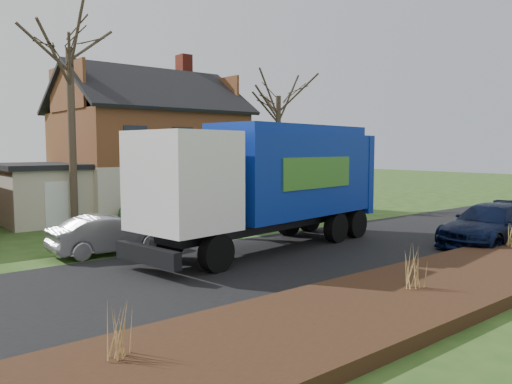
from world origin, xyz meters
TOP-DOWN VIEW (x-y plane):
  - ground at (0.00, 0.00)m, footprint 120.00×120.00m
  - road at (0.00, 0.00)m, footprint 80.00×7.00m
  - mulch_verge at (0.00, -5.30)m, footprint 80.00×3.50m
  - main_house at (1.49, 13.91)m, footprint 12.95×8.95m
  - garbage_truck at (0.38, 1.50)m, footprint 10.58×4.22m
  - silver_sedan at (-4.45, 4.28)m, footprint 4.06×1.47m
  - navy_wagon at (6.99, -3.21)m, footprint 5.28×2.29m
  - tree_front_west at (-3.61, 10.19)m, footprint 3.68×3.68m
  - tree_front_east at (8.84, 10.61)m, footprint 3.44×3.44m
  - tree_back at (5.31, 23.11)m, footprint 3.25×3.25m
  - grass_clump_west at (-8.09, -4.64)m, footprint 0.33×0.27m
  - grass_clump_mid at (-1.10, -5.35)m, footprint 0.34×0.28m

SIDE VIEW (x-z plane):
  - ground at x=0.00m, z-range 0.00..0.00m
  - road at x=0.00m, z-range 0.00..0.02m
  - mulch_verge at x=0.00m, z-range 0.00..0.30m
  - silver_sedan at x=-4.45m, z-range 0.00..1.33m
  - grass_clump_west at x=-8.09m, z-range 0.30..1.17m
  - navy_wagon at x=6.99m, z-range 0.00..1.51m
  - grass_clump_mid at x=-1.10m, z-range 0.30..1.25m
  - garbage_truck at x=0.38m, z-range 0.34..4.75m
  - main_house at x=1.49m, z-range -0.60..8.66m
  - tree_front_east at x=8.84m, z-range 2.99..12.55m
  - tree_back at x=5.31m, z-range 3.43..13.71m
  - tree_front_west at x=-3.61m, z-range 3.55..14.49m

